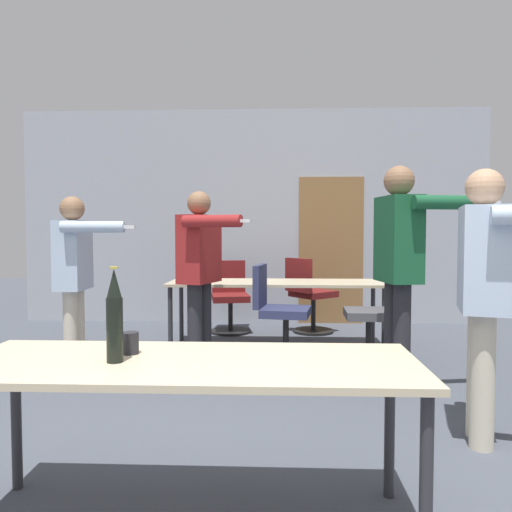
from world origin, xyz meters
TOP-DOWN VIEW (x-y plane):
  - back_wall at (0.02, 5.57)m, footprint 6.52×0.12m
  - conference_table_near at (-0.03, 0.59)m, footprint 1.96×0.71m
  - conference_table_far at (0.34, 3.99)m, footprint 2.36×0.73m
  - person_right_polo at (1.60, 1.54)m, footprint 0.73×0.79m
  - person_left_plaid at (1.34, 2.56)m, footprint 0.89×0.66m
  - person_center_tall at (-1.44, 2.82)m, footprint 0.74×0.59m
  - person_far_watching at (-0.37, 3.15)m, footprint 0.71×0.81m
  - office_chair_far_left at (0.75, 4.81)m, footprint 0.69×0.68m
  - office_chair_side_rolled at (-0.26, 4.87)m, footprint 0.54×0.59m
  - office_chair_far_right at (1.32, 3.36)m, footprint 0.56×0.52m
  - office_chair_mid_tucked at (0.36, 3.39)m, footprint 0.59×0.53m
  - beer_bottle at (-0.33, 0.54)m, footprint 0.07×0.07m
  - drink_cup at (-0.31, 0.69)m, footprint 0.08×0.08m

SIDE VIEW (x-z plane):
  - office_chair_side_rolled at x=-0.26m, z-range -0.03..0.87m
  - office_chair_far_right at x=1.32m, z-range -0.03..0.92m
  - office_chair_far_left at x=0.75m, z-range -0.02..0.93m
  - office_chair_mid_tucked at x=0.36m, z-range -0.02..0.94m
  - conference_table_near at x=-0.03m, z-range 0.30..1.04m
  - conference_table_far at x=0.34m, z-range 0.31..1.04m
  - drink_cup at x=-0.31m, z-range 0.74..0.83m
  - beer_bottle at x=-0.33m, z-range 0.72..1.13m
  - person_center_tall at x=-1.44m, z-range 0.17..1.76m
  - person_right_polo at x=1.60m, z-range 0.16..1.83m
  - person_far_watching at x=-0.37m, z-range 0.17..1.83m
  - person_left_plaid at x=1.34m, z-range 0.19..2.00m
  - back_wall at x=0.02m, z-range -0.01..2.99m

